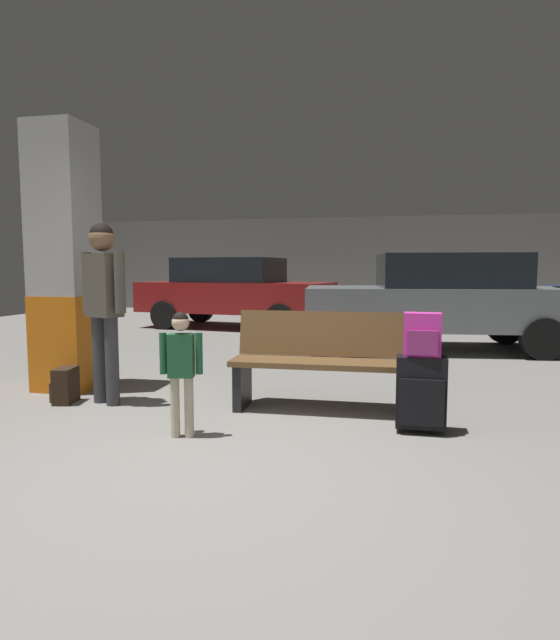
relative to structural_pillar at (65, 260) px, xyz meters
The scene contains 11 objects.
ground_plane 3.31m from the structural_pillar, 43.30° to the left, with size 18.00×18.00×0.10m, color gray.
garage_back_wall 11.13m from the structural_pillar, 78.72° to the left, with size 18.00×0.12×2.80m, color slate.
structural_pillar is the anchor object (origin of this frame).
bench 2.92m from the structural_pillar, ahead, with size 1.61×0.55×0.89m.
suitcase 3.84m from the structural_pillar, 12.59° to the right, with size 0.38×0.23×0.60m.
backpack_bright 3.75m from the structural_pillar, 12.60° to the right, with size 0.29×0.20×0.34m.
child 2.37m from the structural_pillar, 35.51° to the right, with size 0.32×0.19×0.96m.
adult 0.94m from the structural_pillar, 34.77° to the right, with size 0.54×0.32×1.70m.
backpack_dark_floor 1.37m from the structural_pillar, 59.98° to the right, with size 0.23×0.30×0.34m.
parked_car_far 6.02m from the structural_pillar, 89.58° to the left, with size 4.29×2.22×1.51m.
parked_car_near 5.52m from the structural_pillar, 41.22° to the left, with size 4.26×2.14×1.51m.
Camera 1 is at (1.18, -3.02, 1.28)m, focal length 29.49 mm.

